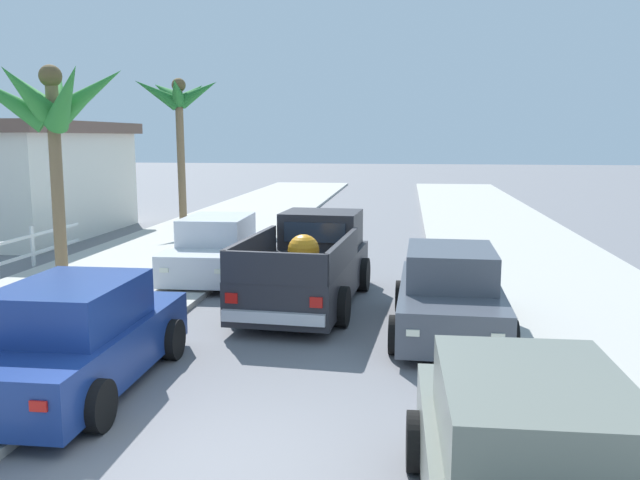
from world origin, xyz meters
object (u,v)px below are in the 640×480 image
(pickup_truck, at_px, (309,266))
(car_left_near, at_px, (217,249))
(car_left_mid, at_px, (532,473))
(car_right_near, at_px, (450,294))
(palm_tree_left_mid, at_px, (178,102))
(palm_tree_right_fore, at_px, (52,102))
(car_right_mid, at_px, (77,339))

(pickup_truck, distance_m, car_left_near, 3.44)
(car_left_near, relative_size, car_left_mid, 1.00)
(car_right_near, xyz_separation_m, palm_tree_left_mid, (-9.61, 13.15, 4.12))
(car_left_near, bearing_deg, car_left_mid, -60.80)
(palm_tree_right_fore, bearing_deg, palm_tree_left_mid, 92.97)
(car_right_near, xyz_separation_m, car_left_mid, (0.29, -6.32, 0.00))
(car_left_mid, bearing_deg, car_left_near, 119.20)
(pickup_truck, xyz_separation_m, palm_tree_left_mid, (-6.79, 11.33, 4.05))
(palm_tree_right_fore, height_order, palm_tree_left_mid, palm_tree_left_mid)
(palm_tree_left_mid, bearing_deg, car_right_mid, -75.42)
(car_right_mid, height_order, palm_tree_left_mid, palm_tree_left_mid)
(car_right_mid, xyz_separation_m, palm_tree_left_mid, (-4.29, 16.51, 4.12))
(car_left_mid, xyz_separation_m, car_right_mid, (-5.61, 2.96, 0.00))
(car_right_near, distance_m, car_right_mid, 6.29)
(car_right_near, bearing_deg, car_left_near, 143.90)
(car_left_near, height_order, car_right_near, same)
(car_left_mid, height_order, palm_tree_right_fore, palm_tree_right_fore)
(car_left_near, distance_m, palm_tree_left_mid, 10.85)
(palm_tree_left_mid, bearing_deg, palm_tree_right_fore, -87.03)
(pickup_truck, height_order, car_left_near, pickup_truck)
(pickup_truck, bearing_deg, palm_tree_right_fore, 169.05)
(car_left_mid, distance_m, car_right_mid, 6.34)
(car_left_mid, bearing_deg, car_right_mid, 152.18)
(pickup_truck, distance_m, car_right_near, 3.36)
(pickup_truck, height_order, car_right_near, pickup_truck)
(pickup_truck, xyz_separation_m, car_right_mid, (-2.49, -5.18, -0.07))
(car_left_near, distance_m, car_right_near, 6.78)
(car_right_mid, bearing_deg, palm_tree_left_mid, 104.58)
(pickup_truck, xyz_separation_m, car_right_near, (2.83, -1.81, -0.07))
(pickup_truck, xyz_separation_m, palm_tree_right_fore, (-6.26, 1.21, 3.53))
(palm_tree_left_mid, bearing_deg, car_right_near, -53.82)
(car_left_near, height_order, palm_tree_right_fore, palm_tree_right_fore)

